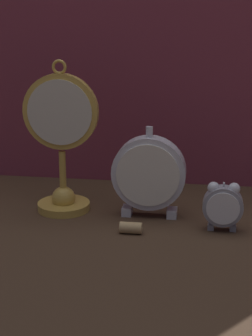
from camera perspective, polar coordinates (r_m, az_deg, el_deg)
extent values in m
plane|color=#422D1E|center=(1.08, -0.64, -6.57)|extent=(4.00, 4.00, 0.00)
cube|color=brown|center=(1.32, 1.63, 12.29)|extent=(1.39, 0.01, 0.65)
cylinder|color=gold|center=(1.20, -6.34, -3.85)|extent=(0.11, 0.11, 0.02)
sphere|color=gold|center=(1.19, -6.36, -3.04)|extent=(0.05, 0.05, 0.05)
cylinder|color=gold|center=(1.18, -6.43, -0.93)|extent=(0.01, 0.01, 0.11)
cylinder|color=gold|center=(1.14, -6.66, 5.70)|extent=(0.15, 0.02, 0.15)
cylinder|color=beige|center=(1.13, -6.79, 5.61)|extent=(0.13, 0.00, 0.13)
torus|color=gold|center=(1.13, -6.81, 10.15)|extent=(0.03, 0.01, 0.03)
cube|color=gray|center=(1.10, 8.60, -5.93)|extent=(0.01, 0.01, 0.01)
cube|color=gray|center=(1.10, 10.80, -6.01)|extent=(0.01, 0.01, 0.01)
cylinder|color=gray|center=(1.09, 9.81, -3.80)|extent=(0.08, 0.03, 0.08)
cylinder|color=silver|center=(1.07, 9.83, -4.11)|extent=(0.06, 0.00, 0.06)
sphere|color=silver|center=(1.07, 8.88, -1.99)|extent=(0.02, 0.02, 0.02)
sphere|color=silver|center=(1.08, 10.93, -2.08)|extent=(0.02, 0.02, 0.02)
cylinder|color=silver|center=(1.07, 9.92, -1.80)|extent=(0.00, 0.00, 0.01)
cube|color=silver|center=(1.16, -0.09, -4.33)|extent=(0.02, 0.03, 0.02)
cube|color=silver|center=(1.15, 4.69, -4.57)|extent=(0.02, 0.03, 0.02)
cylinder|color=silver|center=(1.13, 2.34, -0.48)|extent=(0.15, 0.04, 0.15)
cylinder|color=silver|center=(1.11, 2.22, -0.80)|extent=(0.13, 0.00, 0.13)
cylinder|color=silver|center=(1.11, 2.39, 3.71)|extent=(0.01, 0.01, 0.02)
cylinder|color=tan|center=(1.08, 0.53, -6.01)|extent=(0.04, 0.02, 0.02)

